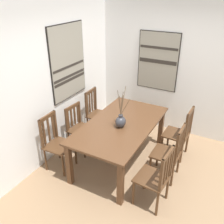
{
  "coord_description": "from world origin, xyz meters",
  "views": [
    {
      "loc": [
        -2.9,
        -0.91,
        2.81
      ],
      "look_at": [
        0.26,
        0.8,
        0.96
      ],
      "focal_mm": 39.84,
      "sensor_mm": 36.0,
      "label": 1
    }
  ],
  "objects": [
    {
      "name": "painting_on_back_wall",
      "position": [
        0.47,
        1.79,
        1.6
      ],
      "size": [
        0.93,
        0.05,
        1.3
      ],
      "color": "black"
    },
    {
      "name": "dining_table",
      "position": [
        0.29,
        0.65,
        0.67
      ],
      "size": [
        1.89,
        1.04,
        0.77
      ],
      "color": "#51331E",
      "rests_on": "ground_plane"
    },
    {
      "name": "chair_5",
      "position": [
        0.29,
        -0.21,
        0.49
      ],
      "size": [
        0.42,
        0.42,
        0.95
      ],
      "color": "#4C301C",
      "rests_on": "ground_plane"
    },
    {
      "name": "chair_1",
      "position": [
        0.94,
        -0.2,
        0.49
      ],
      "size": [
        0.43,
        0.43,
        0.96
      ],
      "color": "#4C301C",
      "rests_on": "ground_plane"
    },
    {
      "name": "ground_plane",
      "position": [
        0.0,
        0.0,
        -0.01
      ],
      "size": [
        6.4,
        6.4,
        0.03
      ],
      "primitive_type": "cube",
      "color": "#8E7051"
    },
    {
      "name": "chair_4",
      "position": [
        -0.34,
        -0.21,
        0.48
      ],
      "size": [
        0.45,
        0.45,
        0.94
      ],
      "color": "#4C301C",
      "rests_on": "ground_plane"
    },
    {
      "name": "wall_side",
      "position": [
        1.86,
        0.0,
        1.35
      ],
      "size": [
        0.12,
        6.4,
        2.7
      ],
      "primitive_type": "cube",
      "color": "white",
      "rests_on": "ground_plane"
    },
    {
      "name": "centerpiece_vase",
      "position": [
        0.2,
        0.61,
        0.87
      ],
      "size": [
        0.28,
        0.22,
        0.64
      ],
      "color": "#333338",
      "rests_on": "dining_table"
    },
    {
      "name": "chair_0",
      "position": [
        -0.34,
        1.52,
        0.48
      ],
      "size": [
        0.44,
        0.44,
        0.96
      ],
      "color": "#4C301C",
      "rests_on": "ground_plane"
    },
    {
      "name": "chair_2",
      "position": [
        0.26,
        1.49,
        0.46
      ],
      "size": [
        0.45,
        0.45,
        0.88
      ],
      "color": "#4C301C",
      "rests_on": "ground_plane"
    },
    {
      "name": "chair_3",
      "position": [
        0.9,
        1.5,
        0.49
      ],
      "size": [
        0.43,
        0.43,
        0.95
      ],
      "color": "#4C301C",
      "rests_on": "ground_plane"
    },
    {
      "name": "wall_back",
      "position": [
        0.0,
        1.86,
        1.35
      ],
      "size": [
        6.4,
        0.12,
        2.7
      ],
      "primitive_type": "cube",
      "color": "white",
      "rests_on": "ground_plane"
    },
    {
      "name": "painting_on_side_wall",
      "position": [
        1.79,
        0.59,
        1.44
      ],
      "size": [
        0.05,
        0.82,
        1.16
      ],
      "color": "black"
    }
  ]
}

